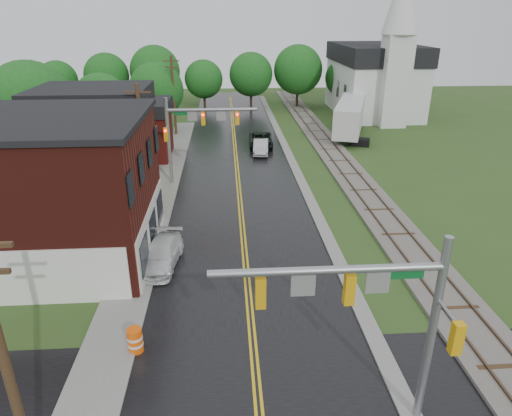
{
  "coord_description": "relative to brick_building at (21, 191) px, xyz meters",
  "views": [
    {
      "loc": [
        -0.94,
        -9.66,
        13.3
      ],
      "look_at": [
        0.6,
        13.17,
        3.5
      ],
      "focal_mm": 32.0,
      "sensor_mm": 36.0,
      "label": 1
    }
  ],
  "objects": [
    {
      "name": "pickup_white",
      "position": [
        7.68,
        -1.63,
        -3.47
      ],
      "size": [
        2.49,
        4.91,
        1.37
      ],
      "primitive_type": "imported",
      "rotation": [
        0.0,
        0.0,
        -0.12
      ],
      "color": "silver",
      "rests_on": "ground"
    },
    {
      "name": "darkred_building",
      "position": [
        2.48,
        20.0,
        -1.95
      ],
      "size": [
        7.0,
        6.0,
        4.4
      ],
      "primitive_type": "cube",
      "color": "#3F0F0C",
      "rests_on": "ground"
    },
    {
      "name": "semi_trailer",
      "position": [
        26.06,
        27.48,
        -1.8
      ],
      "size": [
        6.68,
        12.87,
        3.97
      ],
      "color": "black",
      "rests_on": "ground"
    },
    {
      "name": "utility_pole_b",
      "position": [
        5.68,
        7.0,
        0.57
      ],
      "size": [
        1.8,
        0.28,
        9.0
      ],
      "color": "#382616",
      "rests_on": "ground"
    },
    {
      "name": "suv_dark",
      "position": [
        15.29,
        23.12,
        -3.42
      ],
      "size": [
        2.63,
        5.36,
        1.47
      ],
      "primitive_type": "imported",
      "rotation": [
        0.0,
        0.0,
        -0.04
      ],
      "color": "black",
      "rests_on": "ground"
    },
    {
      "name": "tree_left_e",
      "position": [
        3.64,
        30.9,
        0.66
      ],
      "size": [
        6.4,
        6.4,
        8.16
      ],
      "color": "black",
      "rests_on": "ground"
    },
    {
      "name": "traffic_signal_near",
      "position": [
        15.96,
        -13.0,
        0.82
      ],
      "size": [
        7.34,
        0.3,
        7.2
      ],
      "color": "gray",
      "rests_on": "ground"
    },
    {
      "name": "brick_building",
      "position": [
        0.0,
        0.0,
        0.0
      ],
      "size": [
        14.3,
        10.3,
        8.3
      ],
      "color": "#4E1610",
      "rests_on": "ground"
    },
    {
      "name": "curb_right",
      "position": [
        17.88,
        20.0,
        -4.15
      ],
      "size": [
        0.8,
        70.0,
        0.12
      ],
      "primitive_type": "cube",
      "color": "gray",
      "rests_on": "ground"
    },
    {
      "name": "sidewalk_left",
      "position": [
        6.28,
        10.0,
        -4.15
      ],
      "size": [
        2.4,
        50.0,
        0.12
      ],
      "primitive_type": "cube",
      "color": "gray",
      "rests_on": "ground"
    },
    {
      "name": "traffic_signal_far",
      "position": [
        9.01,
        12.0,
        0.82
      ],
      "size": [
        7.34,
        0.43,
        7.2
      ],
      "color": "gray",
      "rests_on": "ground"
    },
    {
      "name": "utility_pole_a",
      "position": [
        5.68,
        -15.0,
        0.57
      ],
      "size": [
        1.8,
        0.28,
        9.0
      ],
      "color": "#382616",
      "rests_on": "ground"
    },
    {
      "name": "utility_pole_c",
      "position": [
        5.68,
        29.0,
        0.57
      ],
      "size": [
        1.8,
        0.28,
        9.0
      ],
      "color": "#382616",
      "rests_on": "ground"
    },
    {
      "name": "tree_left_c",
      "position": [
        -1.36,
        24.9,
        0.36
      ],
      "size": [
        6.0,
        6.0,
        7.65
      ],
      "color": "black",
      "rests_on": "ground"
    },
    {
      "name": "construction_barrel",
      "position": [
        7.48,
        -8.85,
        -3.58
      ],
      "size": [
        0.67,
        0.67,
        1.13
      ],
      "primitive_type": "cylinder",
      "rotation": [
        0.0,
        0.0,
        0.06
      ],
      "color": "#F4540A",
      "rests_on": "ground"
    },
    {
      "name": "railroad",
      "position": [
        22.48,
        20.0,
        -4.05
      ],
      "size": [
        3.2,
        80.0,
        0.3
      ],
      "color": "#59544C",
      "rests_on": "ground"
    },
    {
      "name": "main_road",
      "position": [
        12.48,
        15.0,
        -4.15
      ],
      "size": [
        10.0,
        90.0,
        0.02
      ],
      "primitive_type": "cube",
      "color": "black",
      "rests_on": "ground"
    },
    {
      "name": "yellow_house",
      "position": [
        1.48,
        11.0,
        -0.95
      ],
      "size": [
        8.0,
        7.0,
        6.4
      ],
      "primitive_type": "cube",
      "color": "tan",
      "rests_on": "ground"
    },
    {
      "name": "church",
      "position": [
        32.48,
        38.74,
        1.68
      ],
      "size": [
        10.4,
        18.4,
        20.0
      ],
      "color": "silver",
      "rests_on": "ground"
    },
    {
      "name": "sedan_silver",
      "position": [
        15.09,
        20.53,
        -3.45
      ],
      "size": [
        1.88,
        4.38,
        1.4
      ],
      "primitive_type": "imported",
      "rotation": [
        0.0,
        0.0,
        -0.09
      ],
      "color": "#AAA9AE",
      "rests_on": "ground"
    },
    {
      "name": "tree_left_b",
      "position": [
        -5.36,
        16.9,
        1.57
      ],
      "size": [
        7.6,
        7.6,
        9.69
      ],
      "color": "black",
      "rests_on": "ground"
    }
  ]
}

